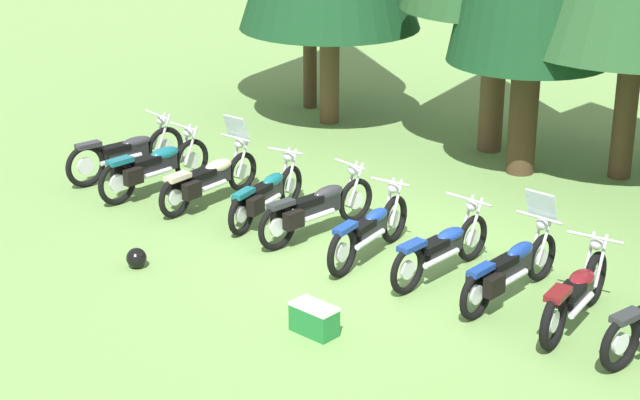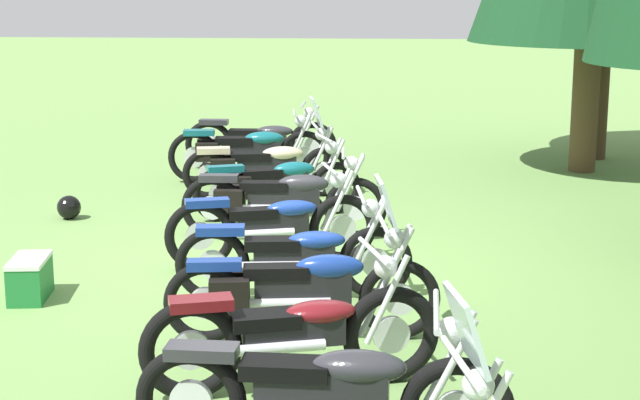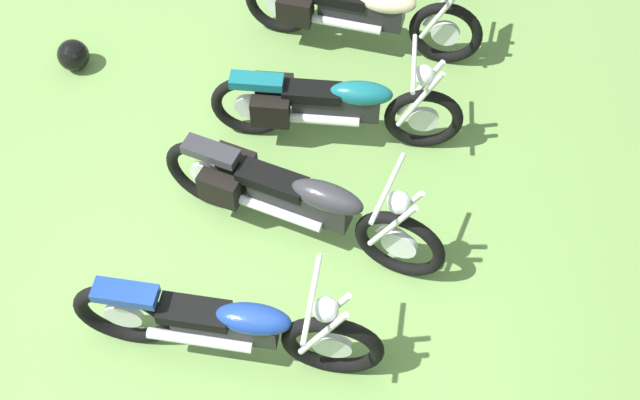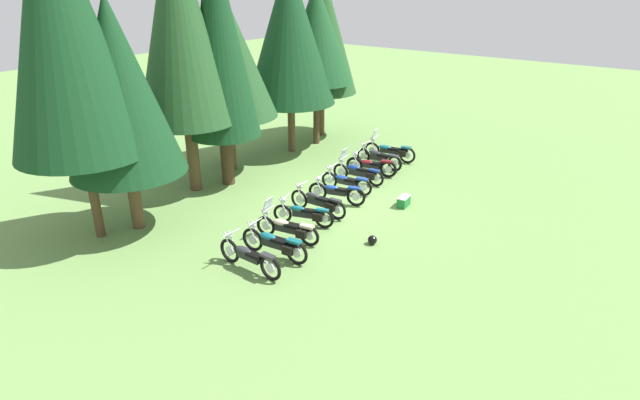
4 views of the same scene
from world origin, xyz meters
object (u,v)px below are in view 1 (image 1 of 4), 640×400
object	(u,v)px
motorcycle_2	(208,177)
motorcycle_6	(442,247)
motorcycle_3	(265,194)
motorcycle_7	(510,267)
motorcycle_5	(370,229)
motorcycle_1	(153,166)
dropped_helmet	(136,258)
motorcycle_8	(576,293)
picnic_cooler	(314,319)
motorcycle_0	(127,152)
motorcycle_4	(316,208)

from	to	relation	value
motorcycle_2	motorcycle_6	world-z (taller)	motorcycle_2
motorcycle_3	motorcycle_7	bearing A→B (deg)	-101.16
motorcycle_5	motorcycle_7	distance (m)	2.25
motorcycle_1	dropped_helmet	world-z (taller)	motorcycle_1
motorcycle_8	dropped_helmet	size ratio (longest dim) A/B	7.26
motorcycle_5	picnic_cooler	bearing A→B (deg)	-166.07
motorcycle_2	motorcycle_7	distance (m)	5.61
motorcycle_3	motorcycle_5	xyz separation A→B (m)	(2.15, 0.25, 0.01)
motorcycle_0	motorcycle_2	distance (m)	2.06
motorcycle_0	motorcycle_3	distance (m)	3.26
motorcycle_3	dropped_helmet	bearing A→B (deg)	165.32
motorcycle_0	motorcycle_5	size ratio (longest dim) A/B	1.10
motorcycle_1	dropped_helmet	distance (m)	3.09
motorcycle_8	motorcycle_2	bearing A→B (deg)	82.24
motorcycle_0	motorcycle_7	size ratio (longest dim) A/B	1.05
motorcycle_3	motorcycle_8	distance (m)	5.43
motorcycle_4	motorcycle_5	xyz separation A→B (m)	(1.13, 0.07, -0.02)
motorcycle_6	motorcycle_4	bearing A→B (deg)	93.24
motorcycle_4	dropped_helmet	xyz separation A→B (m)	(-0.76, -2.70, -0.31)
motorcycle_7	motorcycle_8	distance (m)	1.03
motorcycle_6	picnic_cooler	size ratio (longest dim) A/B	3.42
motorcycle_2	dropped_helmet	distance (m)	2.68
motorcycle_4	picnic_cooler	xyz separation A→B (m)	(2.40, -2.05, -0.26)
motorcycle_7	motorcycle_8	size ratio (longest dim) A/B	1.06
motorcycle_0	motorcycle_8	xyz separation A→B (m)	(8.58, 1.36, -0.02)
motorcycle_6	dropped_helmet	bearing A→B (deg)	128.99
motorcycle_1	motorcycle_8	size ratio (longest dim) A/B	1.10
motorcycle_0	motorcycle_4	size ratio (longest dim) A/B	1.01
motorcycle_7	motorcycle_3	bearing A→B (deg)	91.85
motorcycle_1	motorcycle_6	distance (m)	5.60
motorcycle_8	picnic_cooler	distance (m)	3.31
motorcycle_3	picnic_cooler	distance (m)	3.90
motorcycle_0	motorcycle_1	world-z (taller)	motorcycle_0
motorcycle_0	motorcycle_6	xyz separation A→B (m)	(6.47, 1.16, -0.03)
motorcycle_3	motorcycle_4	distance (m)	1.03
motorcycle_1	motorcycle_2	size ratio (longest dim) A/B	1.05
motorcycle_0	motorcycle_3	xyz separation A→B (m)	(3.21, 0.58, -0.03)
motorcycle_0	motorcycle_7	world-z (taller)	motorcycle_7
motorcycle_2	motorcycle_0	bearing A→B (deg)	87.56
motorcycle_4	motorcycle_8	bearing A→B (deg)	-84.82
motorcycle_3	motorcycle_6	bearing A→B (deg)	-100.42
motorcycle_5	motorcycle_2	bearing A→B (deg)	81.97
motorcycle_1	motorcycle_4	bearing A→B (deg)	-81.93
motorcycle_2	motorcycle_4	size ratio (longest dim) A/B	0.96
motorcycle_4	motorcycle_6	bearing A→B (deg)	-82.49
motorcycle_2	dropped_helmet	size ratio (longest dim) A/B	7.62
motorcycle_0	dropped_helmet	size ratio (longest dim) A/B	8.03
motorcycle_1	motorcycle_8	bearing A→B (deg)	-85.90
motorcycle_1	motorcycle_5	distance (m)	4.45
motorcycle_3	motorcycle_7	world-z (taller)	motorcycle_7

